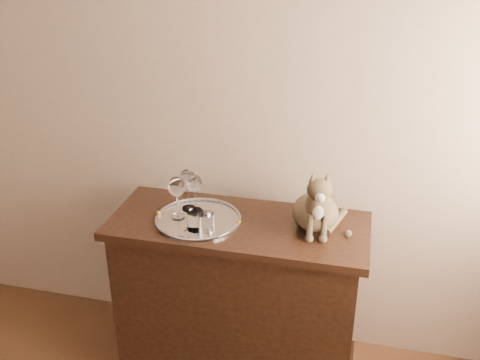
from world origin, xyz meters
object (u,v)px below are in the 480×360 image
object	(u,v)px
sideboard	(238,297)
wine_glass_a	(188,189)
wine_glass_b	(195,193)
wine_glass_c	(177,197)
tumbler_a	(206,222)
tumbler_b	(195,220)
cat	(316,196)
tray	(198,220)

from	to	relation	value
sideboard	wine_glass_a	world-z (taller)	wine_glass_a
wine_glass_b	wine_glass_c	distance (m)	0.10
wine_glass_c	tumbler_a	world-z (taller)	wine_glass_c
tumbler_a	tumbler_b	bearing A→B (deg)	-177.83
wine_glass_a	wine_glass_b	xyz separation A→B (m)	(0.04, -0.01, -0.01)
cat	tumbler_b	bearing A→B (deg)	-172.75
wine_glass_b	wine_glass_c	xyz separation A→B (m)	(-0.06, -0.08, 0.01)
sideboard	tumbler_b	distance (m)	0.52
wine_glass_a	wine_glass_b	size ratio (longest dim) A/B	1.11
wine_glass_a	cat	world-z (taller)	cat
wine_glass_c	tumbler_b	bearing A→B (deg)	-37.57
tray	tumbler_a	xyz separation A→B (m)	(0.07, -0.09, 0.05)
tray	cat	distance (m)	0.56
sideboard	wine_glass_b	size ratio (longest dim) A/B	6.48
wine_glass_a	tumbler_a	xyz separation A→B (m)	(0.14, -0.18, -0.06)
tray	wine_glass_c	bearing A→B (deg)	-179.88
sideboard	cat	size ratio (longest dim) A/B	3.78
wine_glass_a	tumbler_a	bearing A→B (deg)	-51.34
tumbler_a	tumbler_b	distance (m)	0.05
wine_glass_a	wine_glass_b	distance (m)	0.04
tray	tumbler_b	bearing A→B (deg)	-79.64
sideboard	tumbler_a	xyz separation A→B (m)	(-0.12, -0.12, 0.47)
wine_glass_c	tumbler_a	size ratio (longest dim) A/B	2.51
tumbler_b	cat	xyz separation A→B (m)	(0.51, 0.15, 0.11)
wine_glass_c	cat	distance (m)	0.63
tumbler_b	cat	distance (m)	0.55
tumbler_b	cat	bearing A→B (deg)	16.73
wine_glass_a	cat	xyz separation A→B (m)	(0.61, -0.02, 0.05)
wine_glass_c	tray	bearing A→B (deg)	0.12
sideboard	wine_glass_b	distance (m)	0.57
wine_glass_a	wine_glass_b	world-z (taller)	wine_glass_a
tumbler_a	cat	world-z (taller)	cat
sideboard	wine_glass_b	world-z (taller)	wine_glass_b
sideboard	wine_glass_a	bearing A→B (deg)	166.95
cat	tray	bearing A→B (deg)	177.73
tray	wine_glass_b	xyz separation A→B (m)	(-0.04, 0.08, 0.10)
wine_glass_c	tumbler_b	world-z (taller)	wine_glass_c
wine_glass_b	tumbler_a	xyz separation A→B (m)	(0.10, -0.17, -0.05)
tumbler_b	wine_glass_b	bearing A→B (deg)	107.61
tray	cat	size ratio (longest dim) A/B	1.26
wine_glass_a	wine_glass_c	distance (m)	0.09
tray	sideboard	bearing A→B (deg)	9.34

